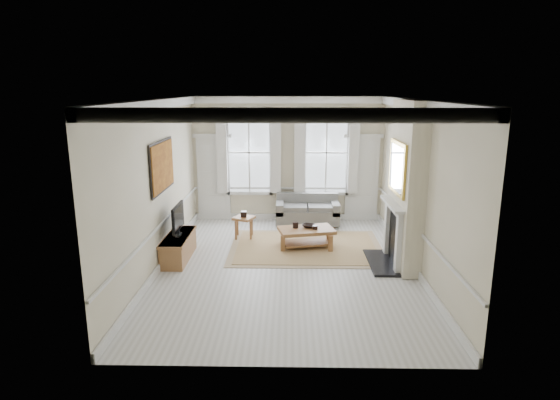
{
  "coord_description": "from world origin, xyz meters",
  "views": [
    {
      "loc": [
        0.04,
        -9.12,
        3.62
      ],
      "look_at": [
        -0.15,
        0.71,
        1.25
      ],
      "focal_mm": 30.0,
      "sensor_mm": 36.0,
      "label": 1
    }
  ],
  "objects_px": {
    "sofa": "(307,212)",
    "side_table": "(244,221)",
    "tv_stand": "(179,247)",
    "coffee_table": "(306,232)"
  },
  "relations": [
    {
      "from": "sofa",
      "to": "side_table",
      "type": "height_order",
      "value": "sofa"
    },
    {
      "from": "coffee_table",
      "to": "tv_stand",
      "type": "bearing_deg",
      "value": -177.34
    },
    {
      "from": "sofa",
      "to": "side_table",
      "type": "bearing_deg",
      "value": -142.6
    },
    {
      "from": "tv_stand",
      "to": "sofa",
      "type": "bearing_deg",
      "value": 43.26
    },
    {
      "from": "side_table",
      "to": "tv_stand",
      "type": "bearing_deg",
      "value": -130.7
    },
    {
      "from": "side_table",
      "to": "coffee_table",
      "type": "relative_size",
      "value": 0.42
    },
    {
      "from": "sofa",
      "to": "coffee_table",
      "type": "distance_m",
      "value": 1.93
    },
    {
      "from": "coffee_table",
      "to": "side_table",
      "type": "bearing_deg",
      "value": 142.03
    },
    {
      "from": "sofa",
      "to": "side_table",
      "type": "xyz_separation_m",
      "value": [
        -1.6,
        -1.23,
        0.08
      ]
    },
    {
      "from": "side_table",
      "to": "tv_stand",
      "type": "distance_m",
      "value": 1.96
    }
  ]
}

